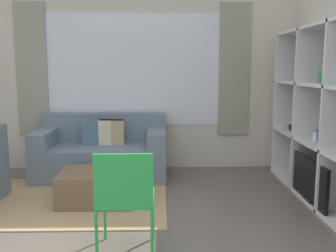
{
  "coord_description": "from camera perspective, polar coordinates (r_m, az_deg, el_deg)",
  "views": [
    {
      "loc": [
        0.37,
        -2.31,
        1.48
      ],
      "look_at": [
        0.46,
        1.74,
        0.85
      ],
      "focal_mm": 40.0,
      "sensor_mm": 36.0,
      "label": 1
    }
  ],
  "objects": [
    {
      "name": "wall_back",
      "position": [
        5.52,
        -5.22,
        7.52
      ],
      "size": [
        5.88,
        0.11,
        2.7
      ],
      "color": "beige",
      "rests_on": "ground_plane"
    },
    {
      "name": "area_rug",
      "position": [
        4.51,
        -18.4,
        -10.72
      ],
      "size": [
        2.75,
        1.62,
        0.01
      ],
      "primitive_type": "cube",
      "color": "tan",
      "rests_on": "ground_plane"
    },
    {
      "name": "shelving_unit",
      "position": [
        4.45,
        22.85,
        1.16
      ],
      "size": [
        0.37,
        2.33,
        1.95
      ],
      "color": "#515660",
      "rests_on": "ground_plane"
    },
    {
      "name": "couch_main",
      "position": [
        5.22,
        -10.02,
        -4.07
      ],
      "size": [
        1.75,
        0.87,
        0.84
      ],
      "color": "slate",
      "rests_on": "ground_plane"
    },
    {
      "name": "ottoman",
      "position": [
        4.27,
        -10.74,
        -9.1
      ],
      "size": [
        0.81,
        0.63,
        0.35
      ],
      "color": "brown",
      "rests_on": "ground_plane"
    },
    {
      "name": "folding_chair",
      "position": [
        2.95,
        -6.54,
        -10.24
      ],
      "size": [
        0.44,
        0.46,
        0.86
      ],
      "rotation": [
        0.0,
        0.0,
        3.14
      ],
      "color": "green",
      "rests_on": "ground_plane"
    }
  ]
}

